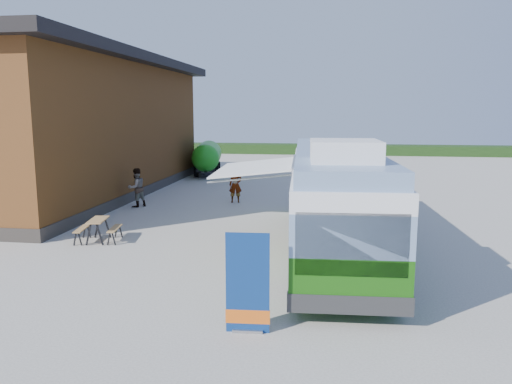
% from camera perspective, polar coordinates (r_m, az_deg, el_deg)
% --- Properties ---
extents(ground, '(100.00, 100.00, 0.00)m').
position_cam_1_polar(ground, '(16.55, -3.80, -6.73)').
color(ground, '#BCB7AD').
rests_on(ground, ground).
extents(barn, '(9.60, 21.20, 7.50)m').
position_cam_1_polar(barn, '(29.11, -20.21, 6.81)').
color(barn, brown).
rests_on(barn, ground).
extents(hedge, '(40.00, 3.00, 1.00)m').
position_cam_1_polar(hedge, '(53.88, 13.44, 4.71)').
color(hedge, '#264419').
rests_on(hedge, ground).
extents(bus, '(3.37, 12.65, 3.85)m').
position_cam_1_polar(bus, '(16.51, 8.83, -0.31)').
color(bus, '#1A6C12').
rests_on(bus, ground).
extents(awning, '(2.88, 4.36, 0.52)m').
position_cam_1_polar(awning, '(16.33, 0.73, 3.12)').
color(awning, white).
rests_on(awning, ground).
extents(banner, '(0.93, 0.22, 2.13)m').
position_cam_1_polar(banner, '(10.45, -0.97, -11.39)').
color(banner, navy).
rests_on(banner, ground).
extents(picnic_table, '(1.61, 1.48, 0.80)m').
position_cam_1_polar(picnic_table, '(18.38, -17.60, -3.60)').
color(picnic_table, '#A7824F').
rests_on(picnic_table, ground).
extents(person_a, '(0.72, 0.55, 1.78)m').
position_cam_1_polar(person_a, '(24.94, -2.35, 0.81)').
color(person_a, '#999999').
rests_on(person_a, ground).
extents(person_b, '(1.10, 1.14, 1.86)m').
position_cam_1_polar(person_b, '(24.44, -13.51, 0.49)').
color(person_b, '#999999').
rests_on(person_b, ground).
extents(slurry_tanker, '(2.63, 6.25, 2.33)m').
position_cam_1_polar(slurry_tanker, '(35.91, -5.58, 4.11)').
color(slurry_tanker, '#1F9D1C').
rests_on(slurry_tanker, ground).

